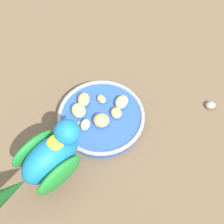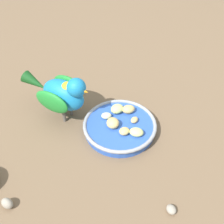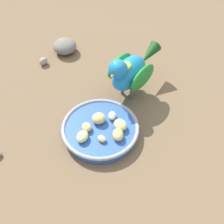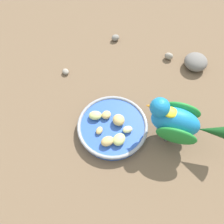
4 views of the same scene
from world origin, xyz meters
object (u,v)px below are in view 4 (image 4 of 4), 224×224
feeding_bowl (113,127)px  apple_piece_1 (106,115)px  parrot (177,121)px  pebble_1 (169,56)px  apple_piece_0 (99,130)px  pebble_0 (115,38)px  apple_piece_5 (119,139)px  rock_large (196,62)px  apple_piece_4 (128,131)px  apple_piece_6 (95,115)px  apple_piece_3 (119,120)px  pebble_2 (66,72)px  apple_piece_2 (107,141)px

feeding_bowl → apple_piece_1: (-0.01, 0.03, 0.02)m
parrot → pebble_1: (0.08, 0.29, -0.08)m
apple_piece_0 → pebble_0: bearing=73.7°
apple_piece_5 → pebble_1: size_ratio=1.30×
rock_large → apple_piece_0: bearing=-149.9°
rock_large → pebble_0: bearing=144.9°
apple_piece_4 → apple_piece_6: size_ratio=0.76×
parrot → pebble_1: parrot is taller
apple_piece_3 → pebble_0: apple_piece_3 is taller
apple_piece_3 → pebble_1: bearing=46.9°
apple_piece_1 → apple_piece_6: (-0.03, 0.00, 0.00)m
pebble_1 → pebble_2: 0.36m
apple_piece_3 → rock_large: size_ratio=0.46×
apple_piece_5 → pebble_1: bearing=52.0°
pebble_2 → apple_piece_5: bearing=-65.5°
apple_piece_2 → rock_large: same height
apple_piece_6 → apple_piece_1: bearing=-4.8°
apple_piece_2 → pebble_2: bearing=109.0°
pebble_0 → apple_piece_0: bearing=-106.3°
apple_piece_0 → apple_piece_5: (0.05, -0.04, 0.00)m
pebble_0 → apple_piece_2: bearing=-102.7°
apple_piece_6 → pebble_2: bearing=110.8°
apple_piece_1 → pebble_2: 0.23m
feeding_bowl → apple_piece_5: size_ratio=5.25×
apple_piece_2 → apple_piece_6: 0.09m
feeding_bowl → apple_piece_2: apple_piece_2 is taller
apple_piece_3 → rock_large: bearing=32.0°
apple_piece_1 → rock_large: rock_large is taller
apple_piece_4 → apple_piece_0: bearing=169.7°
apple_piece_5 → pebble_2: bearing=114.5°
rock_large → apple_piece_5: bearing=-141.5°
apple_piece_4 → pebble_2: size_ratio=1.14×
apple_piece_2 → pebble_1: bearing=48.3°
apple_piece_0 → apple_piece_3: size_ratio=0.68×
apple_piece_2 → apple_piece_1: bearing=83.4°
apple_piece_2 → parrot: parrot is taller
feeding_bowl → pebble_1: 0.34m
parrot → apple_piece_2: bearing=27.2°
pebble_2 → apple_piece_3: bearing=-58.5°
apple_piece_5 → rock_large: same height
apple_piece_0 → apple_piece_4: (0.08, -0.01, 0.00)m
feeding_bowl → apple_piece_2: size_ratio=5.55×
apple_piece_3 → parrot: parrot is taller
apple_piece_3 → apple_piece_5: size_ratio=0.92×
apple_piece_4 → pebble_0: size_ratio=0.98×
apple_piece_2 → rock_large: bearing=35.8°
apple_piece_6 → pebble_0: bearing=70.7°
feeding_bowl → pebble_2: 0.26m
apple_piece_6 → apple_piece_3: bearing=-23.3°
apple_piece_5 → pebble_1: (0.23, 0.29, -0.02)m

